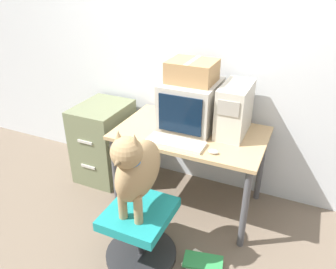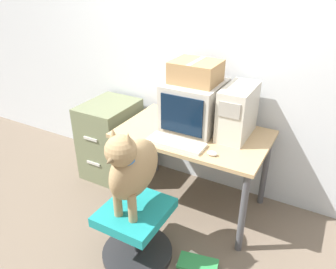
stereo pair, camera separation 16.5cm
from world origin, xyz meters
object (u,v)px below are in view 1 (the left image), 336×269
(dog, at_px, (136,168))
(book_stack_floor, at_px, (202,264))
(crt_monitor, at_px, (191,104))
(filing_cabinet, at_px, (104,141))
(keyboard, at_px, (176,142))
(cardboard_box, at_px, (192,71))
(pc_tower, at_px, (235,109))
(office_chair, at_px, (140,232))

(dog, relative_size, book_stack_floor, 2.11)
(crt_monitor, relative_size, dog, 0.75)
(crt_monitor, distance_m, book_stack_floor, 1.20)
(filing_cabinet, bearing_deg, keyboard, -19.97)
(keyboard, relative_size, cardboard_box, 1.23)
(dog, xyz_separation_m, cardboard_box, (0.05, 0.83, 0.40))
(pc_tower, height_order, office_chair, pc_tower)
(keyboard, bearing_deg, office_chair, -97.12)
(cardboard_box, height_order, book_stack_floor, cardboard_box)
(office_chair, bearing_deg, crt_monitor, 86.85)
(office_chair, height_order, book_stack_floor, office_chair)
(crt_monitor, distance_m, keyboard, 0.38)
(keyboard, bearing_deg, book_stack_floor, -45.70)
(book_stack_floor, bearing_deg, keyboard, 134.30)
(office_chair, bearing_deg, dog, -90.00)
(crt_monitor, relative_size, filing_cabinet, 0.64)
(cardboard_box, bearing_deg, filing_cabinet, -178.69)
(filing_cabinet, xyz_separation_m, cardboard_box, (0.88, 0.02, 0.80))
(office_chair, relative_size, dog, 0.81)
(crt_monitor, distance_m, office_chair, 1.06)
(dog, distance_m, filing_cabinet, 1.23)
(cardboard_box, bearing_deg, dog, -93.11)
(keyboard, bearing_deg, filing_cabinet, 160.03)
(crt_monitor, height_order, pc_tower, pc_tower)
(filing_cabinet, bearing_deg, pc_tower, 1.74)
(cardboard_box, xyz_separation_m, book_stack_floor, (0.39, -0.73, -1.14))
(keyboard, height_order, filing_cabinet, filing_cabinet)
(keyboard, relative_size, office_chair, 0.86)
(pc_tower, relative_size, office_chair, 0.83)
(cardboard_box, bearing_deg, book_stack_floor, -61.77)
(crt_monitor, bearing_deg, book_stack_floor, -61.64)
(keyboard, distance_m, dog, 0.49)
(cardboard_box, relative_size, book_stack_floor, 1.20)
(crt_monitor, bearing_deg, dog, -93.12)
(pc_tower, relative_size, keyboard, 0.97)
(pc_tower, xyz_separation_m, keyboard, (-0.34, -0.36, -0.19))
(pc_tower, bearing_deg, filing_cabinet, -178.26)
(crt_monitor, relative_size, cardboard_box, 1.32)
(pc_tower, xyz_separation_m, dog, (-0.40, -0.85, -0.14))
(book_stack_floor, bearing_deg, crt_monitor, 118.36)
(pc_tower, distance_m, keyboard, 0.53)
(pc_tower, height_order, filing_cabinet, pc_tower)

